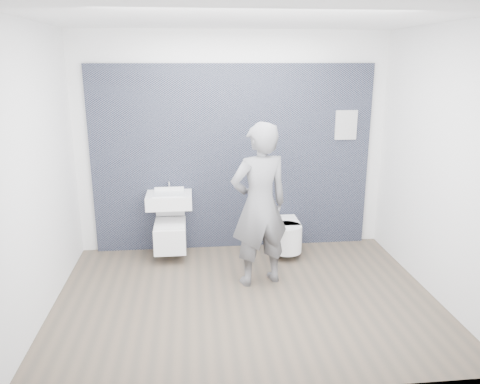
{
  "coord_description": "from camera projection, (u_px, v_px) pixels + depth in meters",
  "views": [
    {
      "loc": [
        -0.53,
        -4.45,
        2.44
      ],
      "look_at": [
        0.0,
        0.6,
        1.0
      ],
      "focal_mm": 35.0,
      "sensor_mm": 36.0,
      "label": 1
    }
  ],
  "objects": [
    {
      "name": "ground",
      "position": [
        246.0,
        297.0,
        4.98
      ],
      "size": [
        4.0,
        4.0,
        0.0
      ],
      "primitive_type": "plane",
      "color": "brown",
      "rests_on": "ground"
    },
    {
      "name": "room_shell",
      "position": [
        247.0,
        135.0,
        4.5
      ],
      "size": [
        4.0,
        4.0,
        4.0
      ],
      "color": "silver",
      "rests_on": "ground"
    },
    {
      "name": "washbasin",
      "position": [
        169.0,
        200.0,
        5.87
      ],
      "size": [
        0.56,
        0.42,
        0.42
      ],
      "color": "white",
      "rests_on": "ground"
    },
    {
      "name": "info_placard",
      "position": [
        339.0,
        242.0,
        6.49
      ],
      "size": [
        0.28,
        0.03,
        0.38
      ],
      "primitive_type": "cube",
      "color": "white",
      "rests_on": "ground"
    },
    {
      "name": "visitor",
      "position": [
        260.0,
        205.0,
        5.09
      ],
      "size": [
        0.76,
        0.6,
        1.82
      ],
      "primitive_type": "imported",
      "rotation": [
        0.0,
        0.0,
        3.42
      ],
      "color": "#5B5C60",
      "rests_on": "ground"
    },
    {
      "name": "tile_wall",
      "position": [
        233.0,
        245.0,
        6.38
      ],
      "size": [
        3.6,
        0.06,
        2.4
      ],
      "primitive_type": "cube",
      "color": "black",
      "rests_on": "ground"
    },
    {
      "name": "toilet_square",
      "position": [
        170.0,
        233.0,
        5.92
      ],
      "size": [
        0.39,
        0.56,
        0.76
      ],
      "color": "white",
      "rests_on": "ground"
    },
    {
      "name": "toilet_rounded",
      "position": [
        285.0,
        235.0,
        6.03
      ],
      "size": [
        0.39,
        0.65,
        0.35
      ],
      "color": "white",
      "rests_on": "ground"
    }
  ]
}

